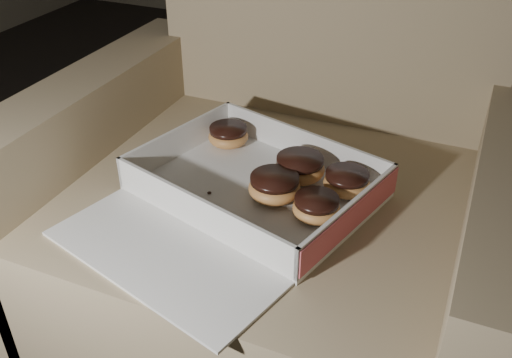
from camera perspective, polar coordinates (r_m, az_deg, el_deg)
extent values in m
cube|color=#998761|center=(1.10, 1.61, -8.87)|extent=(0.68, 0.68, 0.40)
cube|color=#998761|center=(1.22, -14.75, -1.63)|extent=(0.11, 0.68, 0.53)
cube|color=#998761|center=(1.02, 21.73, -10.96)|extent=(0.11, 0.68, 0.53)
cube|color=silver|center=(0.95, 0.00, -1.22)|extent=(0.43, 0.36, 0.01)
cube|color=silver|center=(1.02, 4.75, 3.51)|extent=(0.35, 0.11, 0.05)
cube|color=silver|center=(0.85, -5.72, -3.39)|extent=(0.35, 0.11, 0.05)
cube|color=silver|center=(1.04, -7.70, 3.75)|extent=(0.08, 0.26, 0.05)
cube|color=silver|center=(0.85, 9.42, -3.76)|extent=(0.08, 0.26, 0.05)
cube|color=#BB4B51|center=(0.85, 9.68, -3.87)|extent=(0.08, 0.26, 0.05)
cube|color=silver|center=(0.83, -9.39, -7.68)|extent=(0.39, 0.25, 0.01)
ellipsoid|color=#CF8448|center=(0.94, 9.04, -0.45)|extent=(0.08, 0.08, 0.04)
cylinder|color=black|center=(0.93, 9.12, 0.38)|extent=(0.07, 0.07, 0.01)
ellipsoid|color=#CF8448|center=(0.88, 6.05, -2.96)|extent=(0.07, 0.07, 0.04)
cylinder|color=black|center=(0.87, 6.11, -2.14)|extent=(0.07, 0.07, 0.01)
ellipsoid|color=#CF8448|center=(1.06, -2.78, 4.25)|extent=(0.07, 0.07, 0.04)
cylinder|color=black|center=(1.06, -2.81, 5.00)|extent=(0.07, 0.07, 0.01)
ellipsoid|color=#CF8448|center=(0.96, 4.38, 1.00)|extent=(0.09, 0.09, 0.04)
cylinder|color=black|center=(0.95, 4.43, 1.91)|extent=(0.08, 0.08, 0.01)
ellipsoid|color=#CF8448|center=(0.91, 1.86, -0.92)|extent=(0.08, 0.08, 0.04)
cylinder|color=black|center=(0.90, 1.88, 0.01)|extent=(0.08, 0.08, 0.01)
ellipsoid|color=black|center=(0.94, -4.69, -1.38)|extent=(0.01, 0.01, 0.00)
ellipsoid|color=black|center=(0.97, -11.01, -0.55)|extent=(0.01, 0.01, 0.00)
ellipsoid|color=black|center=(0.89, -4.23, -3.38)|extent=(0.01, 0.01, 0.00)
ellipsoid|color=black|center=(0.87, 7.77, -4.84)|extent=(0.01, 0.01, 0.00)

